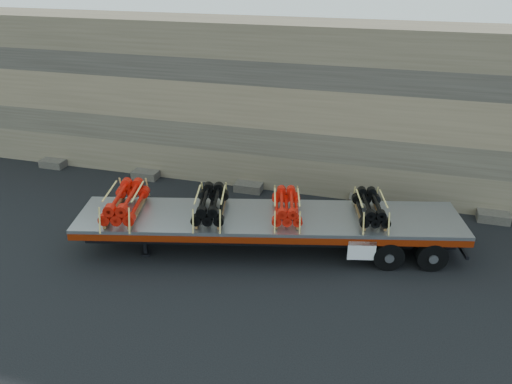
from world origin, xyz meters
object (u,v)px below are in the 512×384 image
at_px(trailer, 269,232).
at_px(bundle_midrear, 287,207).
at_px(bundle_front, 125,203).
at_px(bundle_rear, 370,208).
at_px(bundle_midfront, 211,205).

height_order(trailer, bundle_midrear, bundle_midrear).
distance_m(trailer, bundle_front, 5.07).
xyz_separation_m(trailer, bundle_front, (-4.81, -1.20, 1.08)).
height_order(trailer, bundle_front, bundle_front).
height_order(bundle_midrear, bundle_rear, same).
bearing_deg(trailer, bundle_front, -180.00).
bearing_deg(trailer, bundle_midfront, -180.00).
bearing_deg(bundle_rear, trailer, 180.00).
height_order(trailer, bundle_midfront, bundle_midfront).
xyz_separation_m(trailer, bundle_rear, (3.35, 0.83, 1.01)).
height_order(bundle_midfront, bundle_midrear, bundle_midfront).
height_order(bundle_front, bundle_midfront, bundle_front).
distance_m(bundle_front, bundle_midfront, 2.96).
bearing_deg(bundle_midfront, trailer, 0.00).
relative_size(bundle_midfront, bundle_rear, 1.08).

